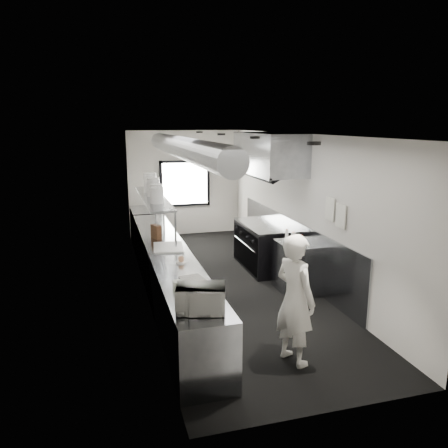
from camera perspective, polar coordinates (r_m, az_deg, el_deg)
floor at (r=8.51m, az=0.17°, el=-7.67°), size 3.00×8.00×0.01m
ceiling at (r=7.96m, az=0.18°, el=11.54°), size 3.00×8.00×0.01m
wall_back at (r=11.97m, az=-5.09°, el=5.26°), size 3.00×0.02×2.80m
wall_front at (r=4.55m, az=14.23°, el=-8.08°), size 3.00×0.02×2.80m
wall_left at (r=7.85m, az=-10.41°, el=1.00°), size 0.02×8.00×2.80m
wall_right at (r=8.64m, az=9.79°, el=2.12°), size 0.02×8.00×2.80m
wall_cladding at (r=9.09m, az=8.67°, el=-2.80°), size 0.03×5.50×1.10m
hvac_duct at (r=8.20m, az=-5.37°, el=9.78°), size 0.40×6.40×0.40m
service_window at (r=11.93m, az=-5.06°, el=5.24°), size 1.36×0.05×1.25m
exhaust_hood at (r=9.00m, az=5.76°, el=9.03°), size 0.81×2.20×0.88m
prep_counter at (r=7.67m, az=-7.14°, el=-6.56°), size 0.70×6.00×0.90m
pass_shelf at (r=8.84m, az=-9.08°, el=3.27°), size 0.45×3.00×0.68m
range at (r=9.31m, az=5.16°, el=-2.85°), size 0.88×1.60×0.94m
bottle_station at (r=8.12m, az=9.41°, el=-5.50°), size 0.65×0.80×0.90m
far_work_table at (r=11.20m, az=-10.01°, el=-0.37°), size 0.70×1.20×0.90m
notice_sheet_a at (r=7.55m, az=13.53°, el=1.92°), size 0.02×0.28×0.38m
notice_sheet_b at (r=7.26m, az=14.84°, el=1.01°), size 0.02×0.28×0.38m
line_cook at (r=5.66m, az=9.15°, el=-9.58°), size 0.59×0.72×1.69m
microwave at (r=5.08m, az=-3.06°, el=-9.61°), size 0.59×0.50×0.31m
deli_tub_a at (r=5.42m, az=-4.84°, el=-9.32°), size 0.18×0.18×0.10m
deli_tub_b at (r=5.79m, az=-5.94°, el=-7.83°), size 0.15×0.15×0.10m
newspaper at (r=6.11m, az=-4.00°, el=-7.11°), size 0.37×0.43×0.01m
small_plate at (r=6.82m, az=-5.55°, el=-4.97°), size 0.20×0.20×0.01m
pastry at (r=6.80m, az=-5.56°, el=-4.52°), size 0.10×0.10×0.10m
cutting_board at (r=7.65m, az=-7.21°, el=-2.98°), size 0.57×0.72×0.02m
knife_block at (r=8.27m, az=-8.75°, el=-0.97°), size 0.19×0.26×0.26m
plate_stack_a at (r=8.08m, az=-8.68°, el=3.68°), size 0.29×0.29×0.29m
plate_stack_b at (r=8.45m, az=-8.70°, el=4.10°), size 0.30×0.30×0.30m
plate_stack_c at (r=8.87m, az=-9.14°, el=4.71°), size 0.30×0.30×0.36m
plate_stack_d at (r=9.41m, az=-9.53°, el=5.33°), size 0.28×0.28×0.41m
squeeze_bottle_a at (r=7.70m, az=10.00°, el=-2.30°), size 0.08×0.08×0.20m
squeeze_bottle_b at (r=7.84m, az=9.76°, el=-2.15°), size 0.06×0.06×0.16m
squeeze_bottle_c at (r=7.98m, az=8.88°, el=-1.74°), size 0.07×0.07×0.19m
squeeze_bottle_d at (r=8.07m, az=9.00°, el=-1.66°), size 0.07×0.07×0.17m
squeeze_bottle_e at (r=8.23m, az=8.12°, el=-1.30°), size 0.07×0.07×0.18m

